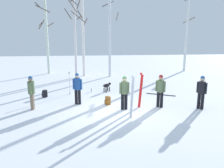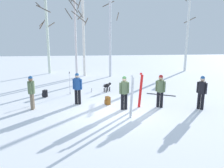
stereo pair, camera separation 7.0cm
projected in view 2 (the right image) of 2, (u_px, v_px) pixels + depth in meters
ground_plane at (115, 111)px, 10.78m from camera, size 60.00×60.00×0.00m
person_0 at (202, 90)px, 10.84m from camera, size 0.37×0.42×1.72m
person_1 at (160, 89)px, 11.14m from camera, size 0.46×0.34×1.72m
person_2 at (124, 91)px, 10.80m from camera, size 0.51×0.34×1.72m
person_3 at (77, 87)px, 11.64m from camera, size 0.51×0.34×1.72m
person_4 at (31, 90)px, 10.85m from camera, size 0.34×0.52×1.72m
dog at (107, 86)px, 14.40m from camera, size 0.61×0.72×0.57m
ski_pair_planted_0 at (141, 90)px, 11.13m from camera, size 0.24×0.09×1.82m
ski_pair_planted_1 at (132, 97)px, 9.69m from camera, size 0.17×0.17×1.97m
ski_pair_lying_0 at (161, 95)px, 13.68m from camera, size 1.68×0.98×0.05m
ski_poles_0 at (70, 82)px, 13.68m from camera, size 0.07×0.21×1.43m
backpack_0 at (108, 101)px, 11.73m from camera, size 0.34×0.32×0.44m
backpack_1 at (45, 94)px, 13.14m from camera, size 0.34×0.32×0.44m
backpack_2 at (161, 84)px, 15.86m from camera, size 0.33×0.31×0.44m
water_bottle_0 at (92, 90)px, 14.33m from camera, size 0.07×0.07×0.24m
water_bottle_1 at (159, 87)px, 15.32m from camera, size 0.07×0.07×0.26m
birch_tree_0 at (47, 35)px, 20.57m from camera, size 1.68×1.68×7.01m
birch_tree_1 at (75, 31)px, 17.80m from camera, size 1.74×1.14×7.61m
birch_tree_2 at (83, 30)px, 19.21m from camera, size 1.10×1.04×7.89m
birch_tree_3 at (110, 32)px, 18.93m from camera, size 1.33×1.32×7.68m
birch_tree_4 at (188, 31)px, 21.92m from camera, size 1.47×1.44×8.11m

